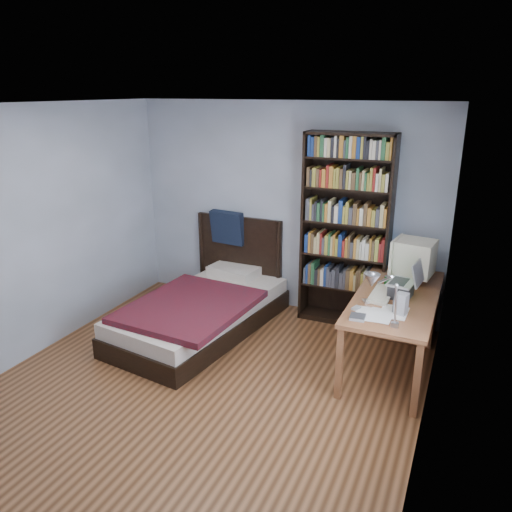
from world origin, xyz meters
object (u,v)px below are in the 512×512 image
at_px(keyboard, 382,294).
at_px(desk, 401,306).
at_px(crt_monitor, 413,258).
at_px(bed, 204,307).
at_px(soda_can, 387,282).
at_px(desk_lamp, 376,285).
at_px(bookshelf, 346,231).
at_px(laptop, 403,287).
at_px(speaker, 401,304).

bearing_deg(keyboard, desk, 78.75).
xyz_separation_m(crt_monitor, bed, (-2.16, -0.52, -0.73)).
relative_size(crt_monitor, bed, 0.19).
distance_m(desk, soda_can, 0.49).
height_order(desk, desk_lamp, desk_lamp).
distance_m(desk_lamp, bookshelf, 1.92).
relative_size(desk, soda_can, 14.58).
height_order(laptop, soda_can, laptop).
bearing_deg(desk_lamp, speaker, 78.81).
bearing_deg(bed, desk, 14.85).
relative_size(desk, bookshelf, 0.78).
bearing_deg(crt_monitor, desk_lamp, -93.62).
height_order(desk, bed, bed).
relative_size(desk_lamp, bookshelf, 0.28).
relative_size(desk_lamp, speaker, 3.05).
height_order(speaker, bookshelf, bookshelf).
xyz_separation_m(desk, speaker, (0.10, -0.90, 0.41)).
height_order(laptop, speaker, laptop).
height_order(keyboard, soda_can, soda_can).
height_order(laptop, bed, bed).
relative_size(crt_monitor, laptop, 1.23).
bearing_deg(laptop, soda_can, 132.19).
bearing_deg(bed, bookshelf, 30.33).
xyz_separation_m(speaker, soda_can, (-0.22, 0.60, -0.04)).
height_order(soda_can, bed, bed).
distance_m(desk_lamp, speaker, 0.75).
bearing_deg(bookshelf, speaker, -55.22).
bearing_deg(bookshelf, laptop, -44.88).
height_order(laptop, keyboard, laptop).
bearing_deg(desk, crt_monitor, -27.63).
distance_m(laptop, bookshelf, 1.10).
relative_size(soda_can, bed, 0.05).
distance_m(desk, desk_lamp, 1.73).
bearing_deg(speaker, desk_lamp, -87.92).
bearing_deg(laptop, speaker, -83.55).
height_order(keyboard, bookshelf, bookshelf).
xyz_separation_m(crt_monitor, laptop, (-0.02, -0.46, -0.15)).
bearing_deg(soda_can, bookshelf, 136.05).
bearing_deg(desk_lamp, laptop, 85.61).
distance_m(desk, bed, 2.17).
distance_m(desk_lamp, bed, 2.48).
xyz_separation_m(crt_monitor, keyboard, (-0.20, -0.52, -0.24)).
bearing_deg(keyboard, desk_lamp, -82.15).
bearing_deg(keyboard, crt_monitor, 70.93).
height_order(crt_monitor, bookshelf, bookshelf).
relative_size(laptop, soda_can, 3.09).
relative_size(speaker, soda_can, 1.69).
bearing_deg(soda_can, crt_monitor, 54.78).
distance_m(desk, crt_monitor, 0.57).
height_order(keyboard, speaker, speaker).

